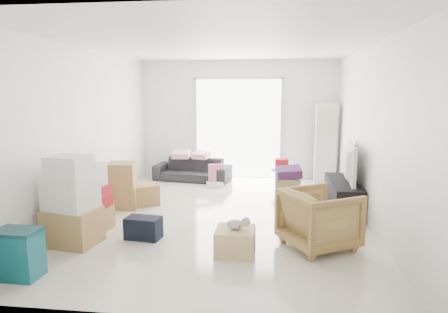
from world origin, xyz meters
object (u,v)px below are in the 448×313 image
ottoman (288,188)px  armchair (319,216)px  tv_console (343,195)px  wood_crate (235,241)px  sofa (192,166)px  television (344,177)px  ac_tower (326,143)px  storage_bins (18,254)px  kids_table (282,167)px

ottoman → armchair: bearing=-82.8°
armchair → tv_console: bearing=-49.0°
armchair → wood_crate: size_ratio=1.77×
sofa → armchair: (2.40, -3.68, 0.09)m
tv_console → armchair: bearing=-108.6°
ottoman → television: bearing=-32.8°
television → ottoman: (-0.89, 0.58, -0.36)m
ac_tower → television: bearing=-88.6°
armchair → ottoman: (-0.30, 2.34, -0.22)m
storage_bins → wood_crate: size_ratio=1.14×
television → sofa: bearing=62.7°
ac_tower → armchair: (-0.55, -3.83, -0.45)m
ac_tower → kids_table: 1.16m
storage_bins → tv_console: bearing=37.8°
ac_tower → kids_table: (-0.95, -0.48, -0.46)m
ac_tower → tv_console: 2.16m
ac_tower → sofa: bearing=-177.1°
ac_tower → storage_bins: 6.41m
tv_console → ottoman: size_ratio=3.63×
television → storage_bins: 4.95m
storage_bins → ottoman: 4.69m
tv_console → storage_bins: (-3.90, -3.03, 0.03)m
tv_console → television: television is taller
kids_table → storage_bins: bearing=-122.1°
wood_crate → ottoman: bearing=74.3°
kids_table → television: bearing=-57.7°
tv_console → wood_crate: size_ratio=3.12×
sofa → ottoman: 2.49m
armchair → sofa: bearing=2.7°
armchair → wood_crate: 1.13m
tv_console → sofa: (-2.99, 1.92, 0.09)m
wood_crate → storage_bins: bearing=-157.6°
sofa → storage_bins: size_ratio=3.14×
tv_console → sofa: size_ratio=0.87×
armchair → ottoman: bearing=-23.1°
armchair → ottoman: armchair is taller
storage_bins → wood_crate: 2.44m
ottoman → ac_tower: bearing=60.5°
sofa → wood_crate: (1.35, -4.01, -0.17)m
ottoman → storage_bins: bearing=-129.8°
sofa → television: bearing=-23.8°
tv_console → television: bearing=90.0°
kids_table → wood_crate: bearing=-99.9°
sofa → kids_table: 2.02m
ottoman → wood_crate: (-0.75, -2.67, -0.05)m
armchair → storage_bins: size_ratio=1.55×
tv_console → armchair: 1.87m
television → sofa: (-2.99, 1.92, -0.23)m
wood_crate → sofa: bearing=108.6°
storage_bins → ottoman: (3.01, 3.60, -0.07)m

